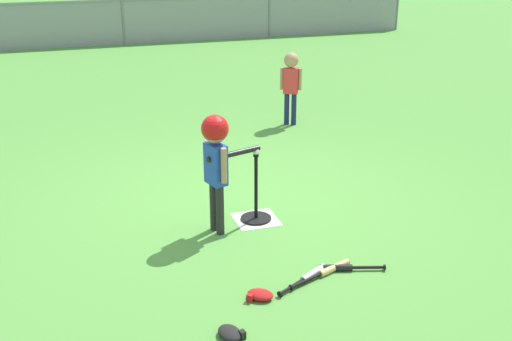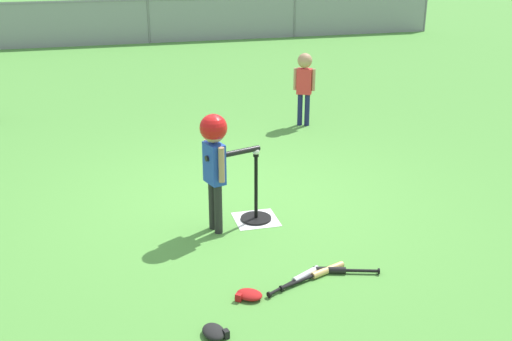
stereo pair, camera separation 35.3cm
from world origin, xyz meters
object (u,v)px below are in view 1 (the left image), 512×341
Objects in this scene: spare_bat_black at (343,268)px; glove_by_plate at (260,295)px; batting_tee at (256,209)px; spare_bat_silver at (309,276)px; fielder_deep_center at (291,79)px; spare_bat_wood at (329,270)px; batter_child at (216,150)px; glove_near_bats at (230,333)px; baseball_on_tee at (256,151)px.

spare_bat_black is 2.12× the size of glove_by_plate.
spare_bat_silver is (0.07, -1.27, -0.09)m from batting_tee.
spare_bat_wood is (-1.28, -4.30, -0.69)m from fielder_deep_center.
batter_child is 1.94m from glove_near_bats.
baseball_on_tee is 0.48m from batter_child.
batting_tee is 1.50m from glove_by_plate.
baseball_on_tee is at bearing 73.14° from glove_by_plate.
batting_tee is 1.30m from spare_bat_black.
batter_child is (-0.45, -0.14, 0.75)m from batting_tee.
glove_by_plate is (0.01, -1.29, -0.83)m from batter_child.
spare_bat_black is (0.86, -1.10, -0.83)m from batter_child.
batting_tee is 1.27m from spare_bat_wood.
batting_tee is at bearing 102.31° from spare_bat_wood.
fielder_deep_center is at bearing 63.13° from batting_tee.
spare_bat_black is at bearing 27.03° from glove_near_bats.
spare_bat_black is 1.37m from glove_near_bats.
glove_near_bats is at bearing -152.97° from spare_bat_black.
glove_by_plate and glove_near_bats have the same top height.
fielder_deep_center is 4.96m from glove_by_plate.
baseball_on_tee is 1.46m from spare_bat_wood.
batting_tee is 9.75× the size of baseball_on_tee.
spare_bat_black is at bearing 13.05° from glove_by_plate.
glove_by_plate is (-0.43, -1.43, -0.72)m from baseball_on_tee.
batter_child reaches higher than spare_bat_wood.
batter_child reaches higher than spare_bat_silver.
baseball_on_tee is 0.27× the size of glove_by_plate.
batter_child is at bearing 114.47° from spare_bat_silver.
batter_child is at bearing -162.85° from baseball_on_tee.
glove_near_bats is at bearing -131.24° from glove_by_plate.
glove_by_plate is at bearing -106.86° from batting_tee.
spare_bat_wood is 0.73m from glove_by_plate.
batter_child is 4.46× the size of glove_by_plate.
glove_by_plate reaches higher than spare_bat_wood.
batting_tee is at bearing 66.51° from glove_near_bats.
batting_tee is 0.64m from baseball_on_tee.
baseball_on_tee is 0.13× the size of spare_bat_black.
baseball_on_tee is 0.30× the size of glove_near_bats.
batter_child is 1.09× the size of fielder_deep_center.
spare_bat_wood is 0.14m from spare_bat_black.
spare_bat_silver is 0.34m from spare_bat_black.
spare_bat_silver is 0.84× the size of spare_bat_wood.
baseball_on_tee is 1.49m from spare_bat_black.
batting_tee is 2.88× the size of glove_near_bats.
glove_by_plate is at bearing 48.76° from glove_near_bats.
baseball_on_tee is 3.43m from fielder_deep_center.
batter_child is 2.10× the size of spare_bat_black.
fielder_deep_center is at bearing 75.14° from spare_bat_black.
glove_by_plate is (-0.43, -1.43, -0.08)m from batting_tee.
spare_bat_black is (0.34, 0.04, 0.00)m from spare_bat_silver.
fielder_deep_center is 4.54m from spare_bat_wood.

